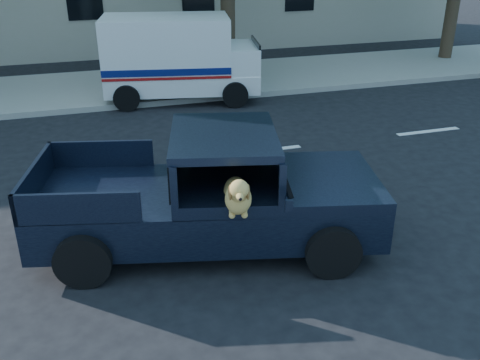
{
  "coord_description": "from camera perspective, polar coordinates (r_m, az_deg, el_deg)",
  "views": [
    {
      "loc": [
        0.41,
        -6.42,
        4.17
      ],
      "look_at": [
        2.34,
        -0.2,
        1.14
      ],
      "focal_mm": 40.0,
      "sensor_mm": 36.0,
      "label": 1
    }
  ],
  "objects": [
    {
      "name": "ground",
      "position": [
        7.67,
        -17.65,
        -9.38
      ],
      "size": [
        120.0,
        120.0,
        0.0
      ],
      "primitive_type": "plane",
      "color": "black",
      "rests_on": "ground"
    },
    {
      "name": "pickup_truck",
      "position": [
        7.68,
        -3.96,
        -3.03
      ],
      "size": [
        5.09,
        2.99,
        1.71
      ],
      "rotation": [
        0.0,
        0.0,
        -0.24
      ],
      "color": "black",
      "rests_on": "ground"
    },
    {
      "name": "lane_stripes",
      "position": [
        10.78,
        -7.42,
        1.98
      ],
      "size": [
        21.6,
        0.14,
        0.01
      ],
      "primitive_type": null,
      "color": "silver",
      "rests_on": "ground"
    },
    {
      "name": "far_sidewalk",
      "position": [
        16.15,
        -18.35,
        8.97
      ],
      "size": [
        60.0,
        4.0,
        0.15
      ],
      "primitive_type": "cube",
      "color": "gray",
      "rests_on": "ground"
    },
    {
      "name": "mail_truck",
      "position": [
        14.72,
        -6.65,
        12.17
      ],
      "size": [
        4.31,
        2.68,
        2.21
      ],
      "rotation": [
        0.0,
        0.0,
        -0.19
      ],
      "color": "silver",
      "rests_on": "ground"
    }
  ]
}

